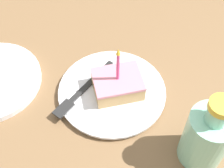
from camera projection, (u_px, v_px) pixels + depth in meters
The scene contains 5 objects.
ground_plane at pixel (105, 108), 0.69m from camera, with size 2.40×2.40×0.04m.
plate at pixel (112, 92), 0.69m from camera, with size 0.24×0.24×0.02m.
cake_slice at pixel (118, 84), 0.66m from camera, with size 0.08×0.10×0.13m.
fork at pixel (81, 91), 0.68m from camera, with size 0.13×0.15×0.00m.
bottle at pixel (207, 136), 0.55m from camera, with size 0.08×0.08×0.17m.
Camera 1 is at (-0.38, 0.07, 0.56)m, focal length 50.00 mm.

